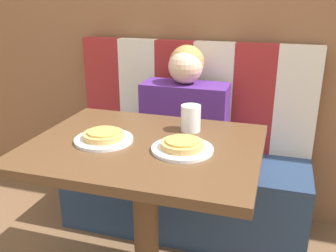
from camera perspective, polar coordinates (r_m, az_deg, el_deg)
booth_seat at (r=2.13m, az=2.40°, el=-9.92°), size 1.31×0.45×0.43m
booth_backrest at (r=2.10m, az=3.93°, el=4.80°), size 1.31×0.07×0.59m
dining_table at (r=1.43m, az=-3.54°, el=-6.90°), size 0.85×0.67×0.74m
person at (r=1.93m, az=2.62°, el=2.76°), size 0.44×0.20×0.59m
plate_left at (r=1.42m, az=-9.75°, el=-2.06°), size 0.22×0.22×0.01m
plate_right at (r=1.31m, az=2.19°, el=-3.53°), size 0.22×0.22×0.01m
pizza_left at (r=1.41m, az=-9.80°, el=-1.33°), size 0.15×0.15×0.03m
pizza_right at (r=1.31m, az=2.20°, el=-2.76°), size 0.15×0.15×0.03m
drinking_cup at (r=1.49m, az=3.48°, el=1.20°), size 0.08×0.08×0.11m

